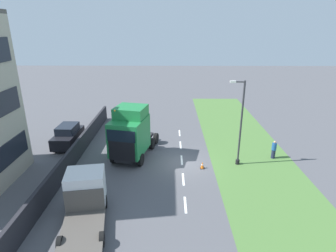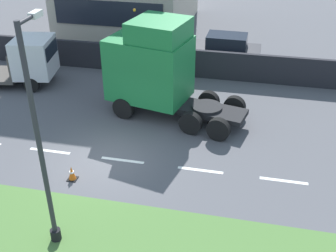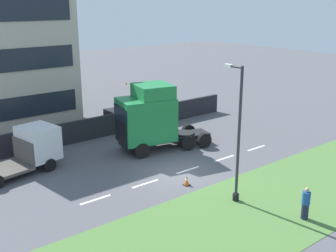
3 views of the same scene
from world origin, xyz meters
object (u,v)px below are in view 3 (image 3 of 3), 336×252
flatbed_truck (32,148)px  parked_car (131,111)px  lorry_cab (150,118)px  lamp_post (237,141)px  pedestrian (306,204)px  traffic_cone_lead (187,180)px

flatbed_truck → parked_car: (4.68, -10.36, -0.39)m
lorry_cab → lamp_post: bearing=-174.1°
lamp_post → pedestrian: size_ratio=4.33×
lamp_post → traffic_cone_lead: size_ratio=12.12×
pedestrian → traffic_cone_lead: 6.66m
lorry_cab → traffic_cone_lead: (-5.96, 1.79, -2.02)m
lorry_cab → flatbed_truck: size_ratio=1.15×
flatbed_truck → parked_car: size_ratio=1.39×
lorry_cab → traffic_cone_lead: bearing=175.9°
flatbed_truck → traffic_cone_lead: 9.73m
lorry_cab → flatbed_truck: lorry_cab is taller
lamp_post → traffic_cone_lead: lamp_post is taller
flatbed_truck → pedestrian: (-14.06, -7.76, -0.59)m
flatbed_truck → parked_car: bearing=104.5°
lorry_cab → flatbed_truck: 7.89m
flatbed_truck → parked_car: flatbed_truck is taller
parked_car → lamp_post: 15.94m
lorry_cab → pedestrian: size_ratio=4.21×
lamp_post → pedestrian: lamp_post is taller
pedestrian → traffic_cone_lead: size_ratio=2.80×
lorry_cab → parked_car: (6.42, -2.72, -1.32)m
parked_car → traffic_cone_lead: 13.20m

